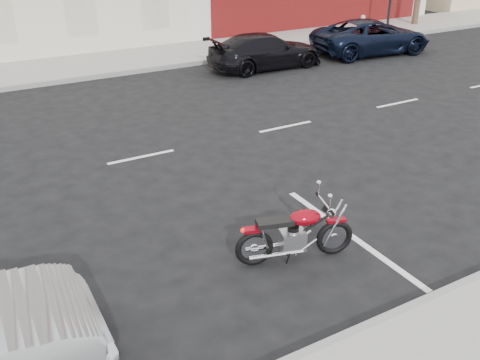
{
  "coord_description": "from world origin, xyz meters",
  "views": [
    {
      "loc": [
        -5.57,
        -10.93,
        5.0
      ],
      "look_at": [
        -1.4,
        -3.57,
        0.8
      ],
      "focal_mm": 40.0,
      "sensor_mm": 36.0,
      "label": 1
    }
  ],
  "objects_px": {
    "motorcycle": "(336,230)",
    "car_far": "(265,51)",
    "suv_far": "(372,37)",
    "fire_hydrant": "(363,22)"
  },
  "relations": [
    {
      "from": "fire_hydrant",
      "to": "suv_far",
      "type": "relative_size",
      "value": 0.15
    },
    {
      "from": "fire_hydrant",
      "to": "motorcycle",
      "type": "distance_m",
      "value": 18.68
    },
    {
      "from": "fire_hydrant",
      "to": "motorcycle",
      "type": "bearing_deg",
      "value": -132.38
    },
    {
      "from": "fire_hydrant",
      "to": "car_far",
      "type": "xyz_separation_m",
      "value": [
        -7.27,
        -3.1,
        0.1
      ]
    },
    {
      "from": "motorcycle",
      "to": "car_far",
      "type": "xyz_separation_m",
      "value": [
        5.31,
        10.69,
        0.18
      ]
    },
    {
      "from": "motorcycle",
      "to": "suv_far",
      "type": "bearing_deg",
      "value": 62.01
    },
    {
      "from": "motorcycle",
      "to": "car_far",
      "type": "relative_size",
      "value": 0.45
    },
    {
      "from": "fire_hydrant",
      "to": "car_far",
      "type": "bearing_deg",
      "value": -156.89
    },
    {
      "from": "motorcycle",
      "to": "car_far",
      "type": "distance_m",
      "value": 11.94
    },
    {
      "from": "motorcycle",
      "to": "suv_far",
      "type": "height_order",
      "value": "suv_far"
    }
  ]
}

